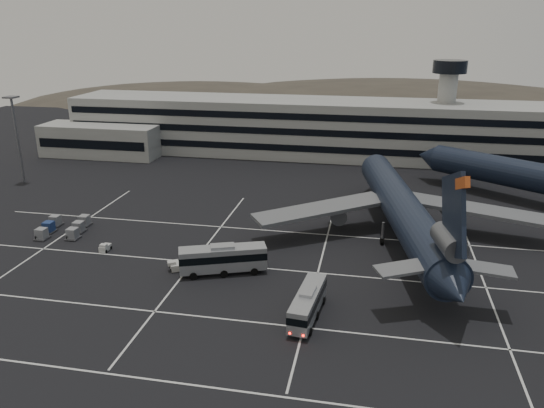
{
  "coord_description": "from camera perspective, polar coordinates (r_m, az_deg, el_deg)",
  "views": [
    {
      "loc": [
        18.6,
        -61.8,
        32.93
      ],
      "look_at": [
        2.96,
        17.11,
        5.0
      ],
      "focal_mm": 35.0,
      "sensor_mm": 36.0,
      "label": 1
    }
  ],
  "objects": [
    {
      "name": "hills",
      "position": [
        236.13,
        10.96,
        7.82
      ],
      "size": [
        352.0,
        180.0,
        44.0
      ],
      "color": "#38332B",
      "rests_on": "ground"
    },
    {
      "name": "trijet_main",
      "position": [
        84.39,
        13.91,
        -0.59
      ],
      "size": [
        46.67,
        57.46,
        18.08
      ],
      "rotation": [
        0.0,
        0.0,
        0.18
      ],
      "color": "black",
      "rests_on": "ground"
    },
    {
      "name": "uld_cluster",
      "position": [
        93.35,
        -21.49,
        -2.33
      ],
      "size": [
        8.28,
        9.25,
        1.81
      ],
      "rotation": [
        0.0,
        0.0,
        0.21
      ],
      "color": "#2D2D30",
      "rests_on": "ground"
    },
    {
      "name": "tug_a",
      "position": [
        83.91,
        -17.53,
        -4.49
      ],
      "size": [
        1.25,
        2.01,
        1.26
      ],
      "rotation": [
        0.0,
        0.0,
        -0.03
      ],
      "color": "#BCBBB7",
      "rests_on": "ground"
    },
    {
      "name": "bus_near",
      "position": [
        62.65,
        3.87,
        -10.5
      ],
      "size": [
        3.43,
        10.49,
        3.64
      ],
      "rotation": [
        0.0,
        0.0,
        -0.1
      ],
      "color": "#929599",
      "rests_on": "ground"
    },
    {
      "name": "lightpole_left",
      "position": [
        123.42,
        -25.86,
        7.4
      ],
      "size": [
        2.4,
        2.4,
        18.28
      ],
      "color": "slate",
      "rests_on": "ground"
    },
    {
      "name": "terminal",
      "position": [
        137.16,
        1.99,
        8.21
      ],
      "size": [
        125.0,
        26.0,
        24.0
      ],
      "color": "gray",
      "rests_on": "ground"
    },
    {
      "name": "ground",
      "position": [
        72.45,
        -4.98,
        -7.96
      ],
      "size": [
        260.0,
        260.0,
        0.0
      ],
      "primitive_type": "plane",
      "color": "black",
      "rests_on": "ground"
    },
    {
      "name": "tug_b",
      "position": [
        75.46,
        -10.4,
        -6.53
      ],
      "size": [
        2.25,
        2.58,
        1.43
      ],
      "rotation": [
        0.0,
        0.0,
        0.51
      ],
      "color": "#BCBBB7",
      "rests_on": "ground"
    },
    {
      "name": "bus_far",
      "position": [
        72.92,
        -5.3,
        -5.78
      ],
      "size": [
        12.07,
        6.79,
        4.19
      ],
      "rotation": [
        0.0,
        0.0,
        1.93
      ],
      "color": "#929599",
      "rests_on": "ground"
    },
    {
      "name": "lane_markings",
      "position": [
        72.83,
        -4.1,
        -7.78
      ],
      "size": [
        90.0,
        55.62,
        0.01
      ],
      "color": "silver",
      "rests_on": "ground"
    }
  ]
}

